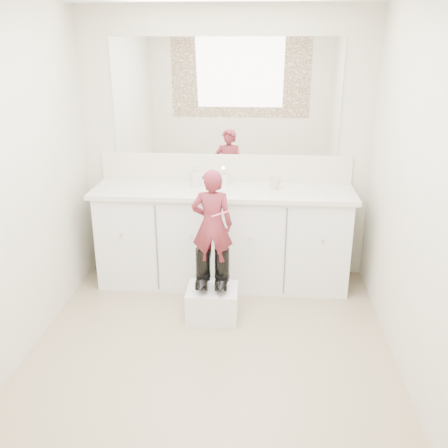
{
  "coord_description": "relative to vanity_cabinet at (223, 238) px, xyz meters",
  "views": [
    {
      "loc": [
        0.33,
        -2.95,
        2.1
      ],
      "look_at": [
        0.07,
        0.49,
        0.83
      ],
      "focal_mm": 40.0,
      "sensor_mm": 36.0,
      "label": 1
    }
  ],
  "objects": [
    {
      "name": "floor",
      "position": [
        0.0,
        -1.23,
        -0.42
      ],
      "size": [
        3.0,
        3.0,
        0.0
      ],
      "primitive_type": "plane",
      "color": "#827255",
      "rests_on": "ground"
    },
    {
      "name": "wall_back",
      "position": [
        0.0,
        0.27,
        0.77
      ],
      "size": [
        2.6,
        0.0,
        2.6
      ],
      "primitive_type": "plane",
      "rotation": [
        1.57,
        0.0,
        0.0
      ],
      "color": "beige",
      "rests_on": "floor"
    },
    {
      "name": "wall_front",
      "position": [
        0.0,
        -2.73,
        0.77
      ],
      "size": [
        2.6,
        0.0,
        2.6
      ],
      "primitive_type": "plane",
      "rotation": [
        -1.57,
        0.0,
        0.0
      ],
      "color": "beige",
      "rests_on": "floor"
    },
    {
      "name": "wall_left",
      "position": [
        -1.3,
        -1.23,
        0.78
      ],
      "size": [
        0.0,
        3.0,
        3.0
      ],
      "primitive_type": "plane",
      "rotation": [
        1.57,
        0.0,
        1.57
      ],
      "color": "beige",
      "rests_on": "floor"
    },
    {
      "name": "wall_right",
      "position": [
        1.3,
        -1.23,
        0.78
      ],
      "size": [
        0.0,
        3.0,
        3.0
      ],
      "primitive_type": "plane",
      "rotation": [
        1.57,
        0.0,
        -1.57
      ],
      "color": "beige",
      "rests_on": "floor"
    },
    {
      "name": "vanity_cabinet",
      "position": [
        0.0,
        0.0,
        0.0
      ],
      "size": [
        2.2,
        0.55,
        0.85
      ],
      "primitive_type": "cube",
      "color": "silver",
      "rests_on": "floor"
    },
    {
      "name": "countertop",
      "position": [
        0.0,
        -0.01,
        0.45
      ],
      "size": [
        2.28,
        0.58,
        0.04
      ],
      "primitive_type": "cube",
      "color": "beige",
      "rests_on": "vanity_cabinet"
    },
    {
      "name": "backsplash",
      "position": [
        0.0,
        0.26,
        0.59
      ],
      "size": [
        2.28,
        0.03,
        0.25
      ],
      "primitive_type": "cube",
      "color": "beige",
      "rests_on": "countertop"
    },
    {
      "name": "mirror",
      "position": [
        0.0,
        0.26,
        1.22
      ],
      "size": [
        2.0,
        0.02,
        1.0
      ],
      "primitive_type": "cube",
      "color": "white",
      "rests_on": "wall_back"
    },
    {
      "name": "dot_panel",
      "position": [
        0.0,
        -2.71,
        1.22
      ],
      "size": [
        2.0,
        0.01,
        1.2
      ],
      "primitive_type": "cube",
      "color": "#472819",
      "rests_on": "wall_front"
    },
    {
      "name": "faucet",
      "position": [
        0.0,
        0.15,
        0.52
      ],
      "size": [
        0.08,
        0.08,
        0.1
      ],
      "primitive_type": "cylinder",
      "color": "silver",
      "rests_on": "countertop"
    },
    {
      "name": "cup",
      "position": [
        0.45,
        0.04,
        0.51
      ],
      "size": [
        0.11,
        0.11,
        0.1
      ],
      "primitive_type": "imported",
      "rotation": [
        0.0,
        0.0,
        0.05
      ],
      "color": "beige",
      "rests_on": "countertop"
    },
    {
      "name": "soap_bottle",
      "position": [
        -0.25,
        0.07,
        0.57
      ],
      "size": [
        0.12,
        0.12,
        0.2
      ],
      "primitive_type": "imported",
      "rotation": [
        0.0,
        0.0,
        0.43
      ],
      "color": "beige",
      "rests_on": "countertop"
    },
    {
      "name": "step_stool",
      "position": [
        -0.03,
        -0.66,
        -0.3
      ],
      "size": [
        0.4,
        0.34,
        0.26
      ],
      "primitive_type": "cube",
      "rotation": [
        0.0,
        0.0,
        0.01
      ],
      "color": "silver",
      "rests_on": "floor"
    },
    {
      "name": "boot_left",
      "position": [
        -0.11,
        -0.64,
        -0.0
      ],
      "size": [
        0.12,
        0.22,
        0.33
      ],
      "primitive_type": null,
      "rotation": [
        0.0,
        0.0,
        0.01
      ],
      "color": "black",
      "rests_on": "step_stool"
    },
    {
      "name": "boot_right",
      "position": [
        0.04,
        -0.64,
        -0.0
      ],
      "size": [
        0.12,
        0.22,
        0.33
      ],
      "primitive_type": null,
      "rotation": [
        0.0,
        0.0,
        0.01
      ],
      "color": "black",
      "rests_on": "step_stool"
    },
    {
      "name": "toddler",
      "position": [
        -0.03,
        -0.64,
        0.36
      ],
      "size": [
        0.32,
        0.21,
        0.87
      ],
      "primitive_type": "imported",
      "rotation": [
        0.0,
        0.0,
        3.15
      ],
      "color": "#A53247",
      "rests_on": "step_stool"
    },
    {
      "name": "toothbrush",
      "position": [
        0.04,
        -0.72,
        0.48
      ],
      "size": [
        0.14,
        0.01,
        0.06
      ],
      "primitive_type": "cylinder",
      "rotation": [
        0.0,
        1.22,
        0.01
      ],
      "color": "#EA5B86",
      "rests_on": "toddler"
    }
  ]
}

